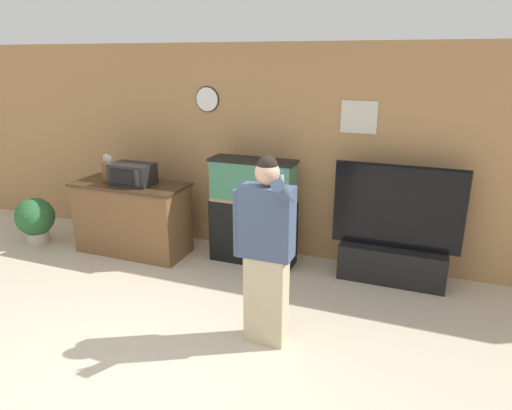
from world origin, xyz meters
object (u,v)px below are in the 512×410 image
microwave (133,174)px  aquarium_on_stand (253,212)px  counter_island (133,218)px  person_standing (266,250)px  tv_on_stand (393,248)px  potted_plant (35,219)px  knife_block (108,171)px

microwave → aquarium_on_stand: aquarium_on_stand is taller
counter_island → person_standing: 2.63m
aquarium_on_stand → tv_on_stand: tv_on_stand is taller
tv_on_stand → potted_plant: bearing=-172.4°
counter_island → person_standing: size_ratio=0.86×
aquarium_on_stand → microwave: bearing=-168.4°
person_standing → tv_on_stand: bearing=59.7°
counter_island → tv_on_stand: (3.21, 0.36, -0.07)m
aquarium_on_stand → potted_plant: (-2.96, -0.53, -0.29)m
knife_block → person_standing: (2.58, -1.24, -0.17)m
knife_block → counter_island: bearing=0.6°
counter_island → knife_block: 0.67m
aquarium_on_stand → tv_on_stand: size_ratio=0.92×
counter_island → aquarium_on_stand: size_ratio=1.13×
tv_on_stand → potted_plant: 4.65m
tv_on_stand → person_standing: (-0.94, -1.61, 0.49)m
counter_island → potted_plant: size_ratio=2.29×
tv_on_stand → counter_island: bearing=-173.6°
knife_block → potted_plant: 1.31m
knife_block → aquarium_on_stand: bearing=8.5°
knife_block → tv_on_stand: tv_on_stand is taller
person_standing → microwave: bearing=150.9°
aquarium_on_stand → potted_plant: size_ratio=2.03×
counter_island → microwave: size_ratio=2.80×
microwave → aquarium_on_stand: (1.48, 0.30, -0.41)m
tv_on_stand → person_standing: 1.93m
aquarium_on_stand → knife_block: bearing=-171.5°
microwave → tv_on_stand: tv_on_stand is taller
aquarium_on_stand → potted_plant: bearing=-169.9°
knife_block → aquarium_on_stand: size_ratio=0.27×
person_standing → potted_plant: (-3.67, 1.00, -0.53)m
person_standing → potted_plant: 3.84m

